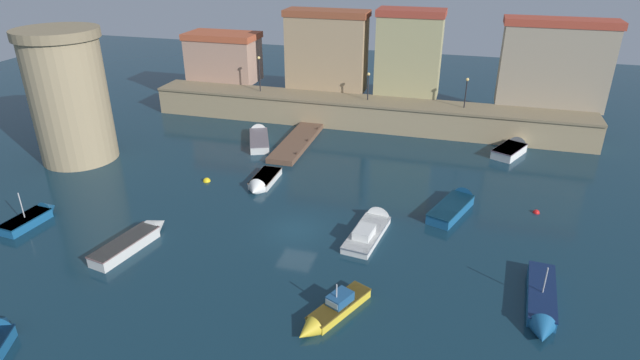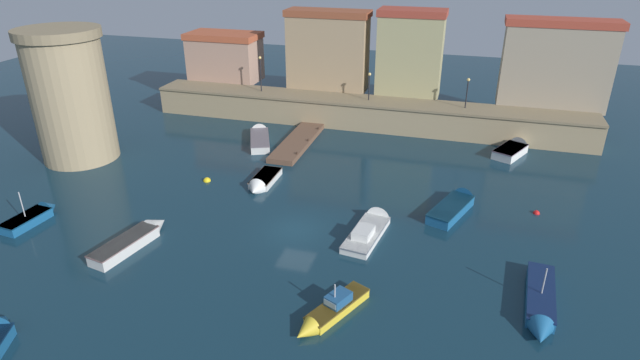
{
  "view_description": "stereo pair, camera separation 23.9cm",
  "coord_description": "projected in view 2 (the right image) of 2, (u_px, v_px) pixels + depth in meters",
  "views": [
    {
      "loc": [
        10.28,
        -30.12,
        19.05
      ],
      "look_at": [
        0.0,
        6.26,
        1.09
      ],
      "focal_mm": 29.32,
      "sensor_mm": 36.0,
      "label": 1
    },
    {
      "loc": [
        10.51,
        -30.05,
        19.05
      ],
      "look_at": [
        0.0,
        6.26,
        1.09
      ],
      "focal_mm": 29.32,
      "sensor_mm": 36.0,
      "label": 2
    }
  ],
  "objects": [
    {
      "name": "moored_boat_9",
      "position": [
        262.0,
        182.0,
        43.23
      ],
      "size": [
        1.67,
        4.73,
        1.55
      ],
      "rotation": [
        0.0,
        0.0,
        -1.57
      ],
      "color": "white",
      "rests_on": "ground"
    },
    {
      "name": "moored_boat_1",
      "position": [
        456.0,
        204.0,
        39.57
      ],
      "size": [
        3.77,
        6.49,
        1.65
      ],
      "rotation": [
        0.0,
        0.0,
        1.22
      ],
      "color": "#195689",
      "rests_on": "ground"
    },
    {
      "name": "moored_boat_5",
      "position": [
        541.0,
        306.0,
        28.88
      ],
      "size": [
        2.02,
        7.02,
        2.7
      ],
      "rotation": [
        0.0,
        0.0,
        -1.65
      ],
      "color": "#195689",
      "rests_on": "ground"
    },
    {
      "name": "mooring_buoy_2",
      "position": [
        536.0,
        213.0,
        39.12
      ],
      "size": [
        0.49,
        0.49,
        0.49
      ],
      "primitive_type": "sphere",
      "color": "red",
      "rests_on": "ground"
    },
    {
      "name": "moored_boat_4",
      "position": [
        514.0,
        149.0,
        49.57
      ],
      "size": [
        3.82,
        5.25,
        1.8
      ],
      "rotation": [
        0.0,
        0.0,
        1.12
      ],
      "color": "white",
      "rests_on": "ground"
    },
    {
      "name": "ground_plane",
      "position": [
        295.0,
        230.0,
        36.89
      ],
      "size": [
        126.12,
        126.12,
        0.0
      ],
      "primitive_type": "plane",
      "color": "#112D3D"
    },
    {
      "name": "quay_lamp_0",
      "position": [
        260.0,
        69.0,
        57.37
      ],
      "size": [
        0.32,
        0.32,
        3.89
      ],
      "color": "black",
      "rests_on": "quay_wall"
    },
    {
      "name": "fortress_tower",
      "position": [
        70.0,
        96.0,
        46.32
      ],
      "size": [
        7.12,
        7.12,
        11.79
      ],
      "color": "#9E8966",
      "rests_on": "ground"
    },
    {
      "name": "quay_lamp_2",
      "position": [
        467.0,
        88.0,
        52.02
      ],
      "size": [
        0.32,
        0.32,
        3.05
      ],
      "color": "black",
      "rests_on": "quay_wall"
    },
    {
      "name": "moored_boat_7",
      "position": [
        260.0,
        137.0,
        52.66
      ],
      "size": [
        4.27,
        6.92,
        1.68
      ],
      "rotation": [
        0.0,
        0.0,
        1.98
      ],
      "color": "silver",
      "rests_on": "ground"
    },
    {
      "name": "quay_lamp_1",
      "position": [
        369.0,
        82.0,
        54.55
      ],
      "size": [
        0.32,
        0.32,
        2.92
      ],
      "color": "black",
      "rests_on": "quay_wall"
    },
    {
      "name": "moored_boat_10",
      "position": [
        34.0,
        216.0,
        38.02
      ],
      "size": [
        1.85,
        4.53,
        2.98
      ],
      "rotation": [
        0.0,
        0.0,
        1.48
      ],
      "color": "#195689",
      "rests_on": "ground"
    },
    {
      "name": "moored_boat_6",
      "position": [
        372.0,
        226.0,
        36.87
      ],
      "size": [
        2.71,
        6.79,
        1.77
      ],
      "rotation": [
        0.0,
        0.0,
        1.44
      ],
      "color": "white",
      "rests_on": "ground"
    },
    {
      "name": "mooring_buoy_1",
      "position": [
        207.0,
        181.0,
        44.22
      ],
      "size": [
        0.64,
        0.64,
        0.64
      ],
      "primitive_type": "sphere",
      "color": "yellow",
      "rests_on": "ground"
    },
    {
      "name": "old_town_backdrop",
      "position": [
        383.0,
        56.0,
        56.83
      ],
      "size": [
        46.25,
        4.85,
        9.17
      ],
      "color": "tan",
      "rests_on": "ground"
    },
    {
      "name": "quay_wall",
      "position": [
        363.0,
        113.0,
        56.17
      ],
      "size": [
        46.85,
        4.18,
        2.97
      ],
      "color": "#9E8966",
      "rests_on": "ground"
    },
    {
      "name": "pier_dock",
      "position": [
        298.0,
        142.0,
        51.73
      ],
      "size": [
        2.54,
        10.53,
        0.7
      ],
      "color": "brown",
      "rests_on": "ground"
    },
    {
      "name": "moored_boat_3",
      "position": [
        329.0,
        312.0,
        28.39
      ],
      "size": [
        3.39,
        5.42,
        2.23
      ],
      "rotation": [
        0.0,
        0.0,
        -2.01
      ],
      "color": "gold",
      "rests_on": "ground"
    },
    {
      "name": "moored_boat_0",
      "position": [
        135.0,
        239.0,
        35.12
      ],
      "size": [
        2.61,
        6.45,
        1.4
      ],
      "rotation": [
        0.0,
        0.0,
        1.38
      ],
      "color": "silver",
      "rests_on": "ground"
    }
  ]
}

